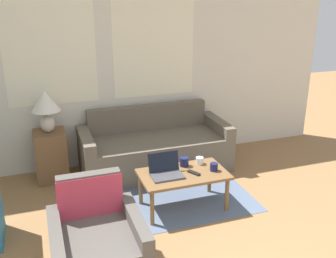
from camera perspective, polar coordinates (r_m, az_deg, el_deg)
wall_back at (r=5.19m, az=-8.32°, el=8.76°), size 6.26×0.06×2.60m
rug at (r=4.84m, az=0.03°, el=-8.33°), size 1.69×1.77×0.01m
couch at (r=5.19m, az=-2.03°, el=-2.99°), size 1.91×0.80×0.80m
armchair at (r=3.44m, az=-10.17°, el=-16.65°), size 0.74×0.76×0.82m
side_table at (r=5.11m, az=-16.58°, el=-3.74°), size 0.38×0.38×0.63m
table_lamp at (r=4.89m, az=-17.34°, el=3.37°), size 0.34×0.34×0.52m
coffee_table at (r=4.26m, az=2.23°, el=-7.00°), size 0.94×0.54×0.42m
laptop at (r=4.16m, az=-0.30°, el=-6.08°), size 0.34×0.27×0.22m
cup_navy at (r=4.30m, az=6.68°, el=-5.49°), size 0.09×0.09×0.09m
cup_yellow at (r=4.44m, az=4.60°, el=-4.60°), size 0.09×0.09×0.08m
cup_white at (r=4.38m, az=2.36°, el=-4.77°), size 0.10×0.10×0.10m
tv_remote at (r=4.22m, az=3.77°, el=-6.36°), size 0.11×0.15×0.02m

